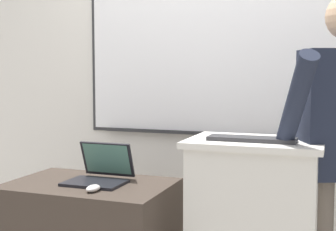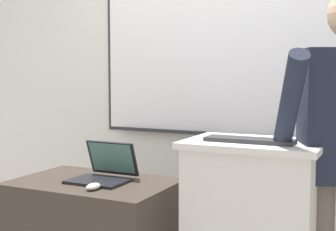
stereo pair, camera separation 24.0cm
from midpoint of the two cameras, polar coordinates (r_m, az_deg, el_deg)
name	(u,v)px [view 2 (the right image)]	position (r m, az deg, el deg)	size (l,w,h in m)	color
back_wall	(239,56)	(3.21, 10.84, 7.16)	(6.40, 0.17, 2.88)	silver
laptop	(104,170)	(2.64, -5.17, -6.72)	(0.32, 0.30, 0.21)	black
wireless_keyboard	(249,140)	(2.26, 12.91, -2.97)	(0.42, 0.13, 0.02)	#2D2D30
computer_mouse_by_laptop	(93,187)	(2.43, -6.31, -8.63)	(0.06, 0.10, 0.03)	silver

